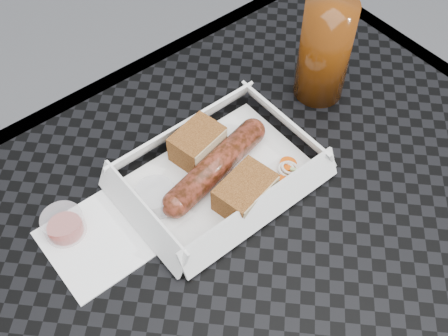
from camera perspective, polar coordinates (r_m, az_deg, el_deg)
name	(u,v)px	position (r m, az deg, el deg)	size (l,w,h in m)	color
patio_table	(295,281)	(0.74, 7.22, -11.28)	(0.80, 0.80, 0.74)	black
food_tray	(219,176)	(0.72, -0.50, -0.85)	(0.22, 0.15, 0.00)	white
bratwurst	(216,166)	(0.71, -0.85, 0.20)	(0.18, 0.06, 0.03)	maroon
bread_near	(197,144)	(0.73, -2.72, 2.48)	(0.07, 0.05, 0.04)	brown
bread_far	(245,192)	(0.68, 2.15, -2.45)	(0.07, 0.05, 0.04)	brown
veg_garnish	(287,173)	(0.73, 6.42, -0.53)	(0.03, 0.03, 0.00)	#E34F09
napkin	(99,240)	(0.69, -12.55, -7.13)	(0.12, 0.12, 0.00)	white
condiment_cup_sauce	(64,225)	(0.69, -15.96, -5.58)	(0.05, 0.05, 0.03)	maroon
condiment_cup_empty	(156,198)	(0.69, -6.92, -3.05)	(0.05, 0.05, 0.03)	silver
drink_glass	(325,51)	(0.79, 10.19, 11.63)	(0.07, 0.07, 0.15)	#4F2206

